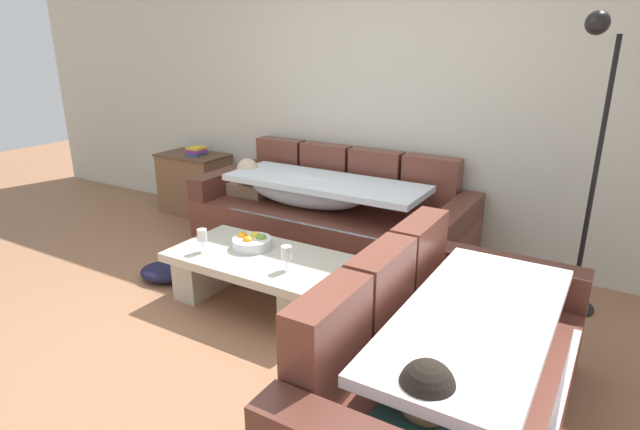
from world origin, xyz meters
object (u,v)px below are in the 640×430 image
(crumpled_garment, at_px, (165,272))
(book_stack_on_cabinet, at_px, (197,151))
(couch_along_wall, at_px, (326,216))
(fruit_bowl, at_px, (252,242))
(couch_near_window, at_px, (449,377))
(floor_lamp, at_px, (589,152))
(wine_glass_near_right, at_px, (286,254))
(wine_glass_near_left, at_px, (202,236))
(side_cabinet, at_px, (195,184))
(coffee_table, at_px, (257,273))

(crumpled_garment, bearing_deg, book_stack_on_cabinet, 123.42)
(couch_along_wall, distance_m, fruit_bowl, 0.98)
(couch_along_wall, xyz_separation_m, fruit_bowl, (-0.04, -0.98, 0.09))
(couch_near_window, height_order, fruit_bowl, couch_near_window)
(floor_lamp, bearing_deg, wine_glass_near_right, -143.43)
(fruit_bowl, xyz_separation_m, crumpled_garment, (-0.77, -0.14, -0.36))
(wine_glass_near_left, distance_m, book_stack_on_cabinet, 2.03)
(couch_near_window, distance_m, wine_glass_near_left, 1.96)
(side_cabinet, distance_m, crumpled_garment, 1.67)
(crumpled_garment, bearing_deg, floor_lamp, 21.85)
(couch_near_window, height_order, floor_lamp, floor_lamp)
(wine_glass_near_left, bearing_deg, couch_along_wall, 76.82)
(couch_near_window, distance_m, floor_lamp, 1.84)
(floor_lamp, bearing_deg, side_cabinet, 176.14)
(fruit_bowl, distance_m, wine_glass_near_left, 0.35)
(couch_near_window, xyz_separation_m, floor_lamp, (0.32, 1.63, 0.78))
(side_cabinet, bearing_deg, wine_glass_near_left, -44.34)
(couch_near_window, relative_size, wine_glass_near_left, 11.07)
(side_cabinet, bearing_deg, crumpled_garment, -54.66)
(fruit_bowl, distance_m, side_cabinet, 2.10)
(fruit_bowl, relative_size, wine_glass_near_right, 1.69)
(floor_lamp, relative_size, crumpled_garment, 4.88)
(couch_along_wall, distance_m, couch_near_window, 2.32)
(coffee_table, distance_m, book_stack_on_cabinet, 2.23)
(couch_along_wall, xyz_separation_m, crumpled_garment, (-0.81, -1.12, -0.27))
(side_cabinet, bearing_deg, couch_along_wall, -7.30)
(wine_glass_near_right, bearing_deg, side_cabinet, 147.03)
(fruit_bowl, height_order, crumpled_garment, fruit_bowl)
(couch_along_wall, relative_size, fruit_bowl, 8.47)
(coffee_table, relative_size, wine_glass_near_right, 7.23)
(wine_glass_near_left, height_order, book_stack_on_cabinet, book_stack_on_cabinet)
(fruit_bowl, relative_size, wine_glass_near_left, 1.69)
(wine_glass_near_right, distance_m, crumpled_garment, 1.27)
(fruit_bowl, height_order, side_cabinet, side_cabinet)
(wine_glass_near_right, bearing_deg, book_stack_on_cabinet, 146.18)
(wine_glass_near_right, bearing_deg, crumpled_garment, 177.74)
(fruit_bowl, height_order, wine_glass_near_left, wine_glass_near_left)
(coffee_table, relative_size, crumpled_garment, 3.00)
(couch_near_window, xyz_separation_m, coffee_table, (-1.56, 0.59, -0.10))
(book_stack_on_cabinet, distance_m, floor_lamp, 3.67)
(floor_lamp, bearing_deg, wine_glass_near_left, -151.73)
(wine_glass_near_left, bearing_deg, side_cabinet, 135.66)
(coffee_table, bearing_deg, crumpled_garment, -176.17)
(couch_along_wall, distance_m, wine_glass_near_left, 1.26)
(book_stack_on_cabinet, distance_m, crumpled_garment, 1.73)
(wine_glass_near_right, distance_m, side_cabinet, 2.57)
(couch_along_wall, relative_size, side_cabinet, 3.29)
(fruit_bowl, bearing_deg, couch_along_wall, 87.69)
(couch_along_wall, height_order, fruit_bowl, couch_along_wall)
(wine_glass_near_right, xyz_separation_m, crumpled_garment, (-1.20, 0.05, -0.44))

